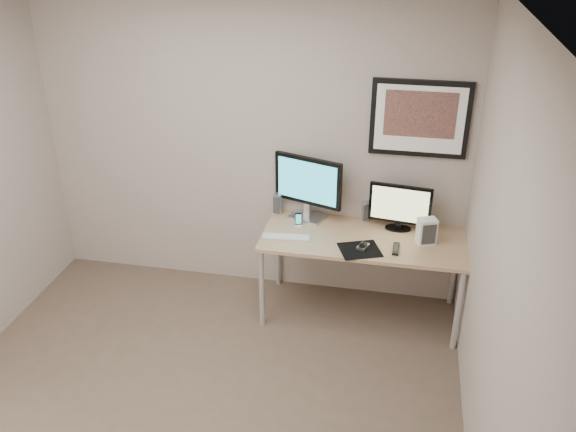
% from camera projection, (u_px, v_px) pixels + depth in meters
% --- Properties ---
extents(floor, '(3.60, 3.60, 0.00)m').
position_uv_depth(floor, '(193.00, 411.00, 4.14)').
color(floor, brown).
rests_on(floor, ground).
extents(room, '(3.60, 3.60, 3.60)m').
position_uv_depth(room, '(198.00, 162.00, 3.79)').
color(room, white).
rests_on(room, ground).
extents(desk, '(1.60, 0.70, 0.73)m').
position_uv_depth(desk, '(363.00, 245.00, 4.85)').
color(desk, '#8F6345').
rests_on(desk, floor).
extents(framed_art, '(0.75, 0.04, 0.60)m').
position_uv_depth(framed_art, '(420.00, 119.00, 4.64)').
color(framed_art, black).
rests_on(framed_art, room).
extents(monitor_large, '(0.58, 0.27, 0.54)m').
position_uv_depth(monitor_large, '(308.00, 185.00, 4.98)').
color(monitor_large, '#BBBBC0').
rests_on(monitor_large, desk).
extents(monitor_tv, '(0.50, 0.14, 0.39)m').
position_uv_depth(monitor_tv, '(400.00, 206.00, 4.84)').
color(monitor_tv, black).
rests_on(monitor_tv, desk).
extents(speaker_left, '(0.08, 0.08, 0.18)m').
position_uv_depth(speaker_left, '(278.00, 204.00, 5.15)').
color(speaker_left, '#BBBBC0').
rests_on(speaker_left, desk).
extents(speaker_right, '(0.08, 0.08, 0.17)m').
position_uv_depth(speaker_right, '(365.00, 211.00, 5.04)').
color(speaker_right, '#BBBBC0').
rests_on(speaker_right, desk).
extents(phone_dock, '(0.07, 0.07, 0.12)m').
position_uv_depth(phone_dock, '(298.00, 219.00, 4.96)').
color(phone_dock, black).
rests_on(phone_dock, desk).
extents(keyboard, '(0.39, 0.14, 0.01)m').
position_uv_depth(keyboard, '(286.00, 237.00, 4.81)').
color(keyboard, silver).
rests_on(keyboard, desk).
extents(mousepad, '(0.38, 0.36, 0.00)m').
position_uv_depth(mousepad, '(360.00, 250.00, 4.64)').
color(mousepad, black).
rests_on(mousepad, desk).
extents(mouse, '(0.10, 0.12, 0.04)m').
position_uv_depth(mouse, '(363.00, 246.00, 4.65)').
color(mouse, black).
rests_on(mouse, mousepad).
extents(remote, '(0.05, 0.18, 0.02)m').
position_uv_depth(remote, '(396.00, 249.00, 4.63)').
color(remote, black).
rests_on(remote, desk).
extents(fan_unit, '(0.16, 0.14, 0.21)m').
position_uv_depth(fan_unit, '(427.00, 231.00, 4.68)').
color(fan_unit, silver).
rests_on(fan_unit, desk).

